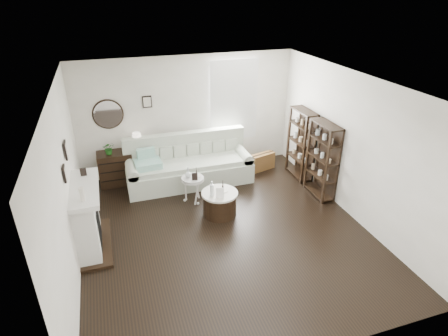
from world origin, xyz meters
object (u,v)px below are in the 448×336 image
object	(u,v)px
sofa	(189,167)
drum_table	(220,203)
pedestal_table	(193,180)
dresser	(125,167)

from	to	relation	value
sofa	drum_table	size ratio (longest dim) A/B	3.93
drum_table	pedestal_table	size ratio (longest dim) A/B	1.26
drum_table	dresser	bearing A→B (deg)	130.33
pedestal_table	drum_table	bearing A→B (deg)	-59.20
dresser	drum_table	distance (m)	2.52
drum_table	sofa	bearing A→B (deg)	99.59
dresser	drum_table	bearing A→B (deg)	-49.67
dresser	drum_table	size ratio (longest dim) A/B	1.61
sofa	dresser	size ratio (longest dim) A/B	2.44
sofa	pedestal_table	distance (m)	0.92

